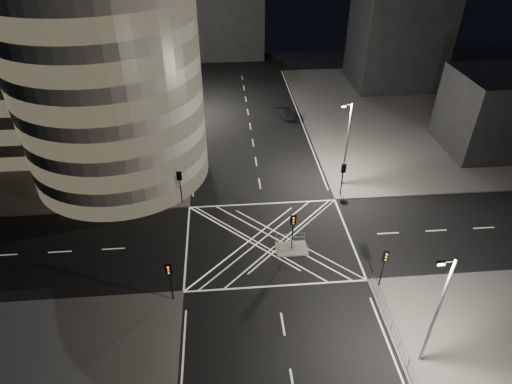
{
  "coord_description": "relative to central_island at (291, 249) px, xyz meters",
  "views": [
    {
      "loc": [
        -3.94,
        -31.39,
        27.98
      ],
      "look_at": [
        -0.94,
        4.05,
        3.0
      ],
      "focal_mm": 30.0,
      "sensor_mm": 36.0,
      "label": 1
    }
  ],
  "objects": [
    {
      "name": "railing_island_south",
      "position": [
        0.0,
        -0.9,
        0.62
      ],
      "size": [
        2.8,
        0.06,
        1.1
      ],
      "primitive_type": "cube",
      "color": "slate",
      "rests_on": "central_island"
    },
    {
      "name": "sidewalk_far_right",
      "position": [
        27.0,
        28.5,
        0.0
      ],
      "size": [
        42.0,
        42.0,
        0.15
      ],
      "primitive_type": "cube",
      "color": "#54514F",
      "rests_on": "ground"
    },
    {
      "name": "street_lamp_right_far",
      "position": [
        7.44,
        10.5,
        5.47
      ],
      "size": [
        1.25,
        0.25,
        10.0
      ],
      "color": "slate",
      "rests_on": "sidewalk_far_right"
    },
    {
      "name": "tree_e",
      "position": [
        -12.5,
        34.5,
        4.18
      ],
      "size": [
        3.52,
        3.52,
        6.15
      ],
      "color": "black",
      "rests_on": "sidewalk_far_left"
    },
    {
      "name": "tree_c",
      "position": [
        -12.5,
        22.5,
        4.02
      ],
      "size": [
        3.61,
        3.61,
        6.04
      ],
      "color": "black",
      "rests_on": "sidewalk_far_left"
    },
    {
      "name": "building_right_near",
      "position": [
        28.0,
        17.5,
        5.08
      ],
      "size": [
        10.0,
        10.0,
        10.0
      ],
      "primitive_type": "cube",
      "color": "black",
      "rests_on": "sidewalk_far_right"
    },
    {
      "name": "street_lamp_right_near",
      "position": [
        7.44,
        -12.5,
        5.47
      ],
      "size": [
        1.25,
        0.25,
        10.0
      ],
      "color": "slate",
      "rests_on": "sidewalk_near_right"
    },
    {
      "name": "office_block_rear",
      "position": [
        -24.0,
        43.5,
        11.07
      ],
      "size": [
        24.0,
        16.0,
        22.0
      ],
      "primitive_type": "cube",
      "color": "gray",
      "rests_on": "sidewalk_far_left"
    },
    {
      "name": "building_far_end",
      "position": [
        -6.0,
        59.5,
        8.93
      ],
      "size": [
        18.0,
        8.0,
        18.0
      ],
      "primitive_type": "cube",
      "color": "black",
      "rests_on": "ground"
    },
    {
      "name": "tree_b",
      "position": [
        -12.5,
        16.5,
        4.38
      ],
      "size": [
        4.51,
        4.51,
        6.9
      ],
      "color": "black",
      "rests_on": "sidewalk_far_left"
    },
    {
      "name": "railing_near_right",
      "position": [
        6.3,
        -10.65,
        0.62
      ],
      "size": [
        0.06,
        11.7,
        1.1
      ],
      "primitive_type": "cube",
      "color": "slate",
      "rests_on": "sidewalk_near_right"
    },
    {
      "name": "railing_island_north",
      "position": [
        0.0,
        0.9,
        0.62
      ],
      "size": [
        2.8,
        0.06,
        1.1
      ],
      "primitive_type": "cube",
      "color": "slate",
      "rests_on": "central_island"
    },
    {
      "name": "traffic_signal_fr",
      "position": [
        6.8,
        8.3,
        2.84
      ],
      "size": [
        0.55,
        0.22,
        4.0
      ],
      "color": "black",
      "rests_on": "sidewalk_far_right"
    },
    {
      "name": "office_tower_curved",
      "position": [
        -22.74,
        20.24,
        12.58
      ],
      "size": [
        30.0,
        29.0,
        27.2
      ],
      "color": "gray",
      "rests_on": "sidewalk_far_left"
    },
    {
      "name": "ground",
      "position": [
        -2.0,
        1.5,
        -0.07
      ],
      "size": [
        120.0,
        120.0,
        0.0
      ],
      "primitive_type": "plane",
      "color": "black",
      "rests_on": "ground"
    },
    {
      "name": "traffic_signal_fl",
      "position": [
        -10.8,
        8.3,
        2.84
      ],
      "size": [
        0.55,
        0.22,
        4.0
      ],
      "color": "black",
      "rests_on": "sidewalk_far_left"
    },
    {
      "name": "sedan",
      "position": [
        3.33,
        29.34,
        0.63
      ],
      "size": [
        2.87,
        4.51,
        1.4
      ],
      "primitive_type": "imported",
      "rotation": [
        0.0,
        0.0,
        3.5
      ],
      "color": "black",
      "rests_on": "ground"
    },
    {
      "name": "building_right_far",
      "position": [
        24.0,
        41.5,
        7.58
      ],
      "size": [
        14.0,
        12.0,
        15.0
      ],
      "primitive_type": "cube",
      "color": "black",
      "rests_on": "sidewalk_far_right"
    },
    {
      "name": "traffic_signal_nl",
      "position": [
        -10.8,
        -5.3,
        2.84
      ],
      "size": [
        0.55,
        0.22,
        4.0
      ],
      "color": "black",
      "rests_on": "sidewalk_near_left"
    },
    {
      "name": "traffic_signal_island",
      "position": [
        0.0,
        0.0,
        2.84
      ],
      "size": [
        0.55,
        0.22,
        4.0
      ],
      "color": "black",
      "rests_on": "central_island"
    },
    {
      "name": "street_lamp_left_far",
      "position": [
        -11.44,
        31.5,
        5.47
      ],
      "size": [
        1.25,
        0.25,
        10.0
      ],
      "color": "slate",
      "rests_on": "sidewalk_far_left"
    },
    {
      "name": "traffic_signal_nr",
      "position": [
        6.8,
        -5.3,
        2.84
      ],
      "size": [
        0.55,
        0.22,
        4.0
      ],
      "color": "black",
      "rests_on": "sidewalk_near_right"
    },
    {
      "name": "central_island",
      "position": [
        0.0,
        0.0,
        0.0
      ],
      "size": [
        3.0,
        2.0,
        0.15
      ],
      "primitive_type": "cube",
      "color": "slate",
      "rests_on": "ground"
    },
    {
      "name": "sidewalk_far_left",
      "position": [
        -31.0,
        28.5,
        0.0
      ],
      "size": [
        42.0,
        42.0,
        0.15
      ],
      "primitive_type": "cube",
      "color": "#54514F",
      "rests_on": "ground"
    },
    {
      "name": "tree_d",
      "position": [
        -12.5,
        28.5,
        4.79
      ],
      "size": [
        4.54,
        4.54,
        7.34
      ],
      "color": "black",
      "rests_on": "sidewalk_far_left"
    },
    {
      "name": "street_lamp_left_near",
      "position": [
        -11.44,
        13.5,
        5.47
      ],
      "size": [
        1.25,
        0.25,
        10.0
      ],
      "color": "slate",
      "rests_on": "sidewalk_far_left"
    },
    {
      "name": "tree_a",
      "position": [
        -12.5,
        10.5,
        4.66
      ],
      "size": [
        3.77,
        3.77,
        6.76
      ],
      "color": "black",
      "rests_on": "sidewalk_far_left"
    }
  ]
}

